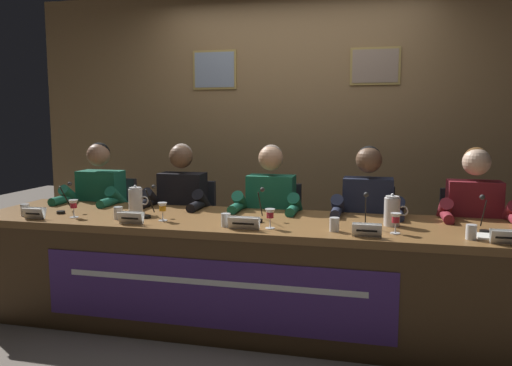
{
  "coord_description": "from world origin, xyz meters",
  "views": [
    {
      "loc": [
        0.78,
        -3.26,
        1.41
      ],
      "look_at": [
        0.0,
        0.0,
        0.98
      ],
      "focal_mm": 35.28,
      "sensor_mm": 36.0,
      "label": 1
    }
  ],
  "objects_px": {
    "water_cup_left": "(118,214)",
    "microphone_right": "(365,216)",
    "chair_far_left": "(110,232)",
    "nameplate_right": "(367,230)",
    "juice_glass_left": "(163,208)",
    "water_cup_center": "(226,221)",
    "panelist_center": "(269,212)",
    "microphone_left": "(149,206)",
    "nameplate_far_left": "(34,213)",
    "chair_right": "(367,247)",
    "microphone_far_left": "(64,203)",
    "nameplate_left": "(131,218)",
    "chair_center": "(274,242)",
    "juice_glass_center": "(270,215)",
    "chair_far_right": "(468,253)",
    "microphone_far_right": "(484,220)",
    "panelist_right": "(367,217)",
    "conference_table": "(251,255)",
    "juice_glass_right": "(396,219)",
    "panelist_far_right": "(475,221)",
    "water_cup_right": "(334,225)",
    "nameplate_far_right": "(505,237)",
    "water_pitcher_left_side": "(136,201)",
    "water_pitcher_right_side": "(392,211)",
    "nameplate_center": "(243,223)",
    "water_cup_far_left": "(25,211)",
    "document_stack_far_right": "(495,237)",
    "panelist_far_left": "(96,205)",
    "chair_left": "(189,237)",
    "juice_glass_far_left": "(73,205)",
    "water_cup_far_right": "(471,233)",
    "microphone_center": "(260,210)"
  },
  "relations": [
    {
      "from": "chair_center",
      "to": "juice_glass_center",
      "type": "xyz_separation_m",
      "value": [
        0.15,
        -0.87,
        0.39
      ]
    },
    {
      "from": "microphone_right",
      "to": "document_stack_far_right",
      "type": "height_order",
      "value": "microphone_right"
    },
    {
      "from": "chair_center",
      "to": "chair_far_left",
      "type": "bearing_deg",
      "value": 180.0
    },
    {
      "from": "microphone_far_left",
      "to": "nameplate_left",
      "type": "bearing_deg",
      "value": -20.63
    },
    {
      "from": "juice_glass_far_left",
      "to": "water_pitcher_left_side",
      "type": "relative_size",
      "value": 0.59
    },
    {
      "from": "panelist_right",
      "to": "nameplate_far_left",
      "type": "bearing_deg",
      "value": -160.95
    },
    {
      "from": "water_cup_far_right",
      "to": "microphone_far_right",
      "type": "xyz_separation_m",
      "value": [
        0.11,
        0.22,
        0.04
      ]
    },
    {
      "from": "juice_glass_left",
      "to": "document_stack_far_right",
      "type": "distance_m",
      "value": 2.06
    },
    {
      "from": "nameplate_right",
      "to": "panelist_far_right",
      "type": "xyz_separation_m",
      "value": [
        0.72,
        0.77,
        -0.07
      ]
    },
    {
      "from": "nameplate_right",
      "to": "juice_glass_right",
      "type": "distance_m",
      "value": 0.21
    },
    {
      "from": "panelist_center",
      "to": "nameplate_far_right",
      "type": "height_order",
      "value": "panelist_center"
    },
    {
      "from": "panelist_center",
      "to": "microphone_center",
      "type": "distance_m",
      "value": 0.48
    },
    {
      "from": "juice_glass_far_left",
      "to": "microphone_left",
      "type": "height_order",
      "value": "microphone_left"
    },
    {
      "from": "panelist_far_left",
      "to": "nameplate_far_right",
      "type": "height_order",
      "value": "panelist_far_left"
    },
    {
      "from": "chair_far_left",
      "to": "water_cup_far_left",
      "type": "height_order",
      "value": "chair_far_left"
    },
    {
      "from": "microphone_far_right",
      "to": "microphone_right",
      "type": "bearing_deg",
      "value": -175.15
    },
    {
      "from": "panelist_center",
      "to": "chair_right",
      "type": "xyz_separation_m",
      "value": [
        0.73,
        0.2,
        -0.28
      ]
    },
    {
      "from": "water_cup_left",
      "to": "microphone_right",
      "type": "bearing_deg",
      "value": 3.5
    },
    {
      "from": "water_cup_far_right",
      "to": "water_pitcher_left_side",
      "type": "xyz_separation_m",
      "value": [
        -2.21,
        0.26,
        0.06
      ]
    },
    {
      "from": "microphone_left",
      "to": "chair_left",
      "type": "bearing_deg",
      "value": 88.96
    },
    {
      "from": "chair_center",
      "to": "nameplate_far_right",
      "type": "distance_m",
      "value": 1.8
    },
    {
      "from": "water_pitcher_right_side",
      "to": "juice_glass_center",
      "type": "bearing_deg",
      "value": -160.55
    },
    {
      "from": "chair_center",
      "to": "panelist_center",
      "type": "distance_m",
      "value": 0.34
    },
    {
      "from": "water_cup_right",
      "to": "panelist_far_right",
      "type": "xyz_separation_m",
      "value": [
        0.92,
        0.66,
        -0.07
      ]
    },
    {
      "from": "nameplate_left",
      "to": "panelist_center",
      "type": "distance_m",
      "value": 1.07
    },
    {
      "from": "panelist_far_left",
      "to": "microphone_left",
      "type": "bearing_deg",
      "value": -35.43
    },
    {
      "from": "juice_glass_right",
      "to": "water_cup_center",
      "type": "bearing_deg",
      "value": -177.29
    },
    {
      "from": "chair_center",
      "to": "document_stack_far_right",
      "type": "xyz_separation_m",
      "value": [
        1.46,
        -0.81,
        0.31
      ]
    },
    {
      "from": "chair_far_left",
      "to": "nameplate_right",
      "type": "bearing_deg",
      "value": -23.66
    },
    {
      "from": "nameplate_far_left",
      "to": "panelist_right",
      "type": "bearing_deg",
      "value": 19.05
    },
    {
      "from": "panelist_far_left",
      "to": "panelist_right",
      "type": "distance_m",
      "value": 2.19
    },
    {
      "from": "microphone_right",
      "to": "panelist_far_left",
      "type": "bearing_deg",
      "value": 166.47
    },
    {
      "from": "water_cup_left",
      "to": "nameplate_far_right",
      "type": "distance_m",
      "value": 2.4
    },
    {
      "from": "nameplate_center",
      "to": "juice_glass_right",
      "type": "xyz_separation_m",
      "value": [
        0.91,
        0.1,
        0.05
      ]
    },
    {
      "from": "water_pitcher_left_side",
      "to": "water_pitcher_right_side",
      "type": "xyz_separation_m",
      "value": [
        1.78,
        0.01,
        0.0
      ]
    },
    {
      "from": "juice_glass_left",
      "to": "panelist_right",
      "type": "relative_size",
      "value": 0.1
    },
    {
      "from": "panelist_center",
      "to": "microphone_left",
      "type": "bearing_deg",
      "value": -145.51
    },
    {
      "from": "conference_table",
      "to": "chair_far_right",
      "type": "bearing_deg",
      "value": 26.78
    },
    {
      "from": "panelist_right",
      "to": "nameplate_right",
      "type": "height_order",
      "value": "panelist_right"
    },
    {
      "from": "microphone_far_left",
      "to": "panelist_far_right",
      "type": "xyz_separation_m",
      "value": [
        2.88,
        0.5,
        -0.1
      ]
    },
    {
      "from": "nameplate_center",
      "to": "microphone_far_right",
      "type": "relative_size",
      "value": 0.91
    },
    {
      "from": "nameplate_far_left",
      "to": "chair_right",
      "type": "bearing_deg",
      "value": 23.53
    },
    {
      "from": "conference_table",
      "to": "juice_glass_right",
      "type": "bearing_deg",
      "value": -6.04
    },
    {
      "from": "water_cup_far_left",
      "to": "nameplate_left",
      "type": "height_order",
      "value": "water_cup_far_left"
    },
    {
      "from": "water_cup_right",
      "to": "chair_far_left",
      "type": "bearing_deg",
      "value": 156.83
    },
    {
      "from": "water_pitcher_right_side",
      "to": "microphone_far_right",
      "type": "bearing_deg",
      "value": -5.87
    },
    {
      "from": "juice_glass_far_left",
      "to": "microphone_left",
      "type": "xyz_separation_m",
      "value": [
        0.5,
        0.14,
        -0.01
      ]
    },
    {
      "from": "panelist_right",
      "to": "panelist_far_right",
      "type": "relative_size",
      "value": 1.0
    },
    {
      "from": "chair_center",
      "to": "chair_far_right",
      "type": "height_order",
      "value": "same"
    },
    {
      "from": "juice_glass_left",
      "to": "water_cup_center",
      "type": "height_order",
      "value": "juice_glass_left"
    }
  ]
}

